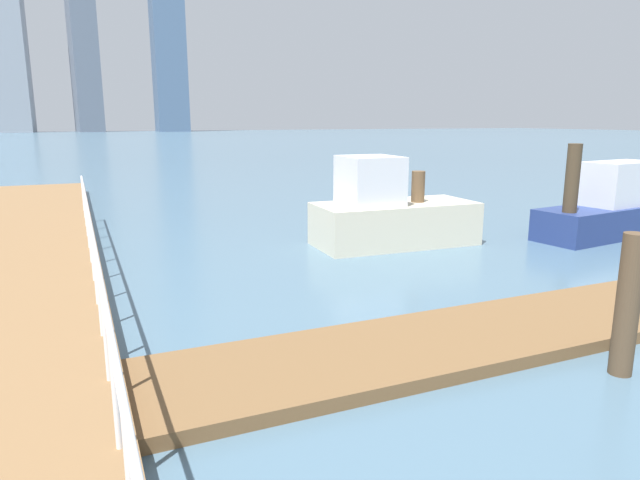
{
  "coord_description": "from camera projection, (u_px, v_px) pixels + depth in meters",
  "views": [
    {
      "loc": [
        -3.3,
        3.1,
        3.16
      ],
      "look_at": [
        -0.02,
        10.63,
        1.38
      ],
      "focal_mm": 31.41,
      "sensor_mm": 36.0,
      "label": 1
    }
  ],
  "objects": [
    {
      "name": "dock_piling_1",
      "position": [
        417.0,
        208.0,
        14.39
      ],
      "size": [
        0.34,
        0.34,
        1.87
      ],
      "primitive_type": "cylinder",
      "color": "brown",
      "rests_on": "ground_plane"
    },
    {
      "name": "moored_boat_2",
      "position": [
        389.0,
        214.0,
        14.23
      ],
      "size": [
        4.17,
        1.98,
        2.28
      ],
      "color": "beige",
      "rests_on": "ground_plane"
    },
    {
      "name": "floating_dock",
      "position": [
        511.0,
        330.0,
        8.34
      ],
      "size": [
        11.93,
        2.0,
        0.18
      ],
      "primitive_type": "cube",
      "color": "brown",
      "rests_on": "ground_plane"
    },
    {
      "name": "boardwalk_railing",
      "position": [
        104.0,
        308.0,
        5.87
      ],
      "size": [
        0.06,
        25.11,
        1.08
      ],
      "color": "white",
      "rests_on": "boardwalk"
    },
    {
      "name": "dock_piling_2",
      "position": [
        628.0,
        305.0,
        6.91
      ],
      "size": [
        0.28,
        0.28,
        1.82
      ],
      "primitive_type": "cylinder",
      "color": "brown",
      "rests_on": "ground_plane"
    },
    {
      "name": "ground_plane",
      "position": [
        198.0,
        225.0,
        17.1
      ],
      "size": [
        300.0,
        300.0,
        0.0
      ],
      "primitive_type": "plane",
      "color": "slate"
    },
    {
      "name": "skyline_tower_2",
      "position": [
        83.0,
        43.0,
        141.69
      ],
      "size": [
        7.09,
        11.02,
        43.99
      ],
      "primitive_type": "cube",
      "rotation": [
        0.0,
        0.0,
        0.1
      ],
      "color": "slate",
      "rests_on": "ground_plane"
    },
    {
      "name": "moored_boat_1",
      "position": [
        627.0,
        209.0,
        15.78
      ],
      "size": [
        6.88,
        2.24,
        2.03
      ],
      "color": "navy",
      "rests_on": "ground_plane"
    },
    {
      "name": "dock_piling_0",
      "position": [
        571.0,
        195.0,
        14.15
      ],
      "size": [
        0.35,
        0.35,
        2.57
      ],
      "primitive_type": "cylinder",
      "color": "#473826",
      "rests_on": "ground_plane"
    }
  ]
}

